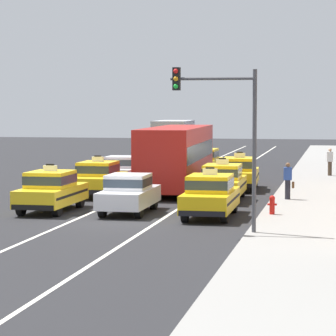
# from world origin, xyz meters

# --- Properties ---
(ground_plane) EXTENTS (160.00, 160.00, 0.00)m
(ground_plane) POSITION_xyz_m (0.00, 0.00, 0.00)
(ground_plane) COLOR #232326
(lane_stripe_left_center) EXTENTS (0.14, 80.00, 0.01)m
(lane_stripe_left_center) POSITION_xyz_m (-1.60, 20.00, 0.00)
(lane_stripe_left_center) COLOR silver
(lane_stripe_left_center) RESTS_ON ground
(lane_stripe_center_right) EXTENTS (0.14, 80.00, 0.01)m
(lane_stripe_center_right) POSITION_xyz_m (1.60, 20.00, 0.00)
(lane_stripe_center_right) COLOR silver
(lane_stripe_center_right) RESTS_ON ground
(sidewalk_curb) EXTENTS (4.00, 90.00, 0.15)m
(sidewalk_curb) POSITION_xyz_m (7.20, 15.00, 0.07)
(sidewalk_curb) COLOR gray
(sidewalk_curb) RESTS_ON ground
(taxi_left_nearest) EXTENTS (1.84, 4.57, 1.96)m
(taxi_left_nearest) POSITION_xyz_m (-3.31, 2.38, 0.88)
(taxi_left_nearest) COLOR black
(taxi_left_nearest) RESTS_ON ground
(taxi_left_second) EXTENTS (1.86, 4.58, 1.96)m
(taxi_left_second) POSITION_xyz_m (-3.05, 8.43, 0.88)
(taxi_left_second) COLOR black
(taxi_left_second) RESTS_ON ground
(sedan_left_third) EXTENTS (1.91, 4.36, 1.58)m
(sedan_left_third) POSITION_xyz_m (-3.39, 14.10, 0.85)
(sedan_left_third) COLOR black
(sedan_left_third) RESTS_ON ground
(taxi_left_fourth) EXTENTS (1.84, 4.57, 1.96)m
(taxi_left_fourth) POSITION_xyz_m (-3.07, 20.05, 0.88)
(taxi_left_fourth) COLOR black
(taxi_left_fourth) RESTS_ON ground
(box_truck_left_fifth) EXTENTS (2.46, 7.03, 3.27)m
(box_truck_left_fifth) POSITION_xyz_m (-3.21, 28.60, 1.78)
(box_truck_left_fifth) COLOR black
(box_truck_left_fifth) RESTS_ON ground
(sedan_center_nearest) EXTENTS (1.80, 4.32, 1.58)m
(sedan_center_nearest) POSITION_xyz_m (-0.07, 2.44, 0.85)
(sedan_center_nearest) COLOR black
(sedan_center_nearest) RESTS_ON ground
(bus_center_second) EXTENTS (2.97, 11.29, 3.22)m
(bus_center_second) POSITION_xyz_m (0.03, 12.20, 1.82)
(bus_center_second) COLOR black
(bus_center_second) RESTS_ON ground
(taxi_center_third) EXTENTS (1.86, 4.58, 1.96)m
(taxi_center_third) POSITION_xyz_m (-0.02, 21.38, 0.88)
(taxi_center_third) COLOR black
(taxi_center_third) RESTS_ON ground
(taxi_right_nearest) EXTENTS (1.86, 4.57, 1.96)m
(taxi_right_nearest) POSITION_xyz_m (3.32, 1.81, 0.88)
(taxi_right_nearest) COLOR black
(taxi_right_nearest) RESTS_ON ground
(taxi_right_second) EXTENTS (1.90, 4.59, 1.96)m
(taxi_right_second) POSITION_xyz_m (3.00, 7.67, 0.88)
(taxi_right_second) COLOR black
(taxi_right_second) RESTS_ON ground
(taxi_right_third) EXTENTS (2.06, 4.65, 1.96)m
(taxi_right_third) POSITION_xyz_m (3.19, 12.88, 0.88)
(taxi_right_third) COLOR black
(taxi_right_third) RESTS_ON ground
(pedestrian_mid_block) EXTENTS (0.36, 0.24, 1.63)m
(pedestrian_mid_block) POSITION_xyz_m (7.64, 21.06, 0.98)
(pedestrian_mid_block) COLOR #473828
(pedestrian_mid_block) RESTS_ON sidewalk_curb
(pedestrian_by_storefront) EXTENTS (0.47, 0.24, 1.63)m
(pedestrian_by_storefront) POSITION_xyz_m (5.96, 7.53, 0.97)
(pedestrian_by_storefront) COLOR #23232D
(pedestrian_by_storefront) RESTS_ON sidewalk_curb
(fire_hydrant) EXTENTS (0.36, 0.22, 0.73)m
(fire_hydrant) POSITION_xyz_m (5.68, 2.10, 0.55)
(fire_hydrant) COLOR red
(fire_hydrant) RESTS_ON sidewalk_curb
(traffic_light_pole) EXTENTS (2.87, 0.33, 5.58)m
(traffic_light_pole) POSITION_xyz_m (4.49, -2.69, 3.82)
(traffic_light_pole) COLOR #47474C
(traffic_light_pole) RESTS_ON ground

